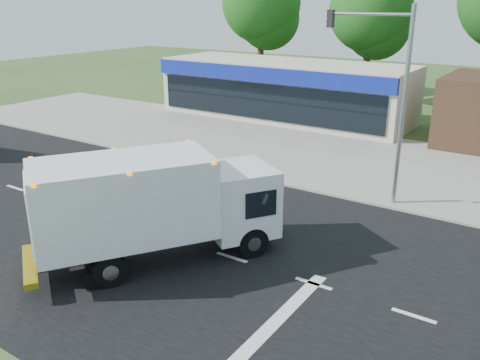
{
  "coord_description": "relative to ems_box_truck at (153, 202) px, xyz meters",
  "views": [
    {
      "loc": [
        8.56,
        -12.41,
        8.11
      ],
      "look_at": [
        -1.42,
        2.63,
        1.7
      ],
      "focal_mm": 38.0,
      "sensor_mm": 36.0,
      "label": 1
    }
  ],
  "objects": [
    {
      "name": "ems_box_truck",
      "position": [
        0.0,
        0.0,
        0.0
      ],
      "size": [
        6.53,
        8.11,
        3.58
      ],
      "rotation": [
        0.0,
        0.0,
        0.99
      ],
      "color": "black",
      "rests_on": "ground"
    },
    {
      "name": "lane_markings",
      "position": [
        3.38,
        0.13,
        -2.05
      ],
      "size": [
        55.2,
        7.0,
        0.01
      ],
      "color": "silver",
      "rests_on": "road_asphalt"
    },
    {
      "name": "parking_apron",
      "position": [
        2.03,
        15.48,
        -2.06
      ],
      "size": [
        60.0,
        9.0,
        0.02
      ],
      "primitive_type": "cube",
      "color": "gray",
      "rests_on": "ground"
    },
    {
      "name": "road_asphalt",
      "position": [
        2.03,
        1.48,
        -2.06
      ],
      "size": [
        60.0,
        14.0,
        0.02
      ],
      "primitive_type": "cube",
      "color": "black",
      "rests_on": "ground"
    },
    {
      "name": "ground",
      "position": [
        2.03,
        1.48,
        -2.07
      ],
      "size": [
        120.0,
        120.0,
        0.0
      ],
      "primitive_type": "plane",
      "color": "#385123",
      "rests_on": "ground"
    },
    {
      "name": "sidewalk",
      "position": [
        2.03,
        9.68,
        -2.01
      ],
      "size": [
        60.0,
        2.4,
        0.12
      ],
      "primitive_type": "cube",
      "color": "gray",
      "rests_on": "ground"
    },
    {
      "name": "retail_strip_mall",
      "position": [
        -6.97,
        21.41,
        -0.05
      ],
      "size": [
        18.0,
        6.2,
        4.0
      ],
      "color": "beige",
      "rests_on": "ground"
    },
    {
      "name": "traffic_signal_pole",
      "position": [
        4.38,
        9.08,
        2.86
      ],
      "size": [
        3.51,
        0.25,
        8.0
      ],
      "color": "gray",
      "rests_on": "ground"
    },
    {
      "name": "background_trees",
      "position": [
        1.18,
        29.65,
        5.32
      ],
      "size": [
        36.77,
        7.39,
        12.1
      ],
      "color": "#332114",
      "rests_on": "ground"
    },
    {
      "name": "emergency_worker",
      "position": [
        -3.42,
        0.43,
        -1.22
      ],
      "size": [
        0.65,
        0.7,
        1.71
      ],
      "rotation": [
        0.0,
        0.0,
        0.96
      ],
      "color": "#CCBD88",
      "rests_on": "ground"
    }
  ]
}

